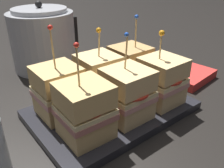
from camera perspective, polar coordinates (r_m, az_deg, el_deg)
ground_plane at (r=0.54m, az=0.00°, el=-6.94°), size 6.00×6.00×0.00m
serving_platter at (r=0.53m, az=0.00°, el=-6.14°), size 0.34×0.23×0.02m
sandwich_front_left at (r=0.42m, az=-6.57°, el=-6.45°), size 0.09×0.09×0.18m
sandwich_front_center at (r=0.47m, az=3.47°, el=-2.54°), size 0.09×0.09×0.17m
sandwich_front_right at (r=0.53m, az=11.84°, el=0.77°), size 0.09×0.09×0.16m
sandwich_back_left at (r=0.49m, az=-12.79°, el=-1.70°), size 0.09×0.09×0.19m
sandwich_back_center at (r=0.54m, az=-3.51°, el=1.53°), size 0.09×0.09×0.17m
sandwich_back_right at (r=0.59m, az=4.33°, el=4.09°), size 0.09×0.09×0.18m
kettle_steel at (r=0.77m, az=-16.31°, el=10.22°), size 0.22×0.19×0.21m
napkin_stack at (r=0.73m, az=16.69°, el=2.45°), size 0.16×0.16×0.02m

